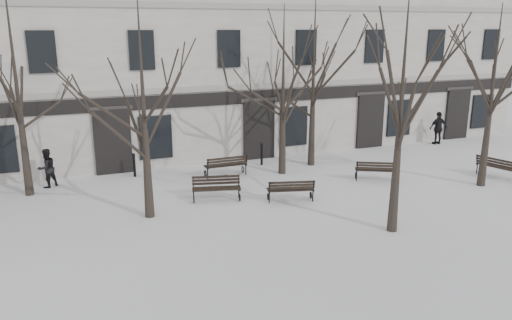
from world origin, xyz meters
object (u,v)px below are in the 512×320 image
tree_3 (494,75)px  bench_2 (377,170)px  bench_1 (291,189)px  tree_1 (142,83)px  bench_3 (216,187)px  bench_4 (226,165)px  bench_5 (498,167)px  tree_2 (402,88)px

tree_3 → bench_2: size_ratio=3.87×
tree_3 → bench_1: 9.24m
tree_1 → bench_1: 6.68m
bench_3 → bench_4: 3.15m
tree_1 → tree_3: size_ratio=1.02×
tree_3 → bench_5: (1.51, 0.59, -4.05)m
tree_2 → bench_3: tree_2 is taller
bench_3 → bench_5: bench_3 is taller
bench_3 → tree_1: bearing=-149.1°
tree_3 → bench_4: size_ratio=3.89×
tree_1 → bench_1: (5.22, -0.42, -4.15)m
bench_1 → bench_4: (-1.20, 4.06, 0.03)m
tree_2 → bench_3: (-4.38, 4.94, -4.12)m
bench_1 → bench_5: bearing=-167.9°
tree_1 → bench_2: size_ratio=3.94×
tree_3 → bench_4: bearing=151.0°
tree_1 → bench_2: tree_1 is taller
tree_1 → bench_1: size_ratio=4.04×
bench_5 → bench_2: bearing=57.9°
tree_3 → bench_3: size_ratio=3.81×
bench_1 → bench_2: bench_2 is taller
bench_4 → bench_5: bench_4 is taller
tree_1 → tree_2: 8.18m
bench_4 → bench_1: bearing=106.4°
tree_3 → bench_3: tree_3 is taller
tree_2 → bench_1: bearing=116.2°
tree_2 → bench_5: (7.88, 3.16, -4.12)m
bench_3 → tree_2: bearing=-34.0°
bench_2 → bench_1: bearing=40.3°
bench_2 → bench_4: (-5.74, 3.09, 0.01)m
bench_1 → bench_2: size_ratio=0.98×
bench_3 → bench_5: bearing=6.2°
tree_1 → tree_3: bearing=-6.7°
bench_1 → bench_4: 4.23m
tree_2 → bench_4: bearing=111.3°
bench_3 → bench_4: (1.34, 2.85, 0.01)m
tree_1 → bench_4: size_ratio=3.96×
tree_3 → bench_1: size_ratio=3.96×
bench_2 → bench_4: bench_4 is taller
tree_3 → bench_5: tree_3 is taller
tree_1 → tree_2: size_ratio=1.00×
bench_1 → bench_5: (9.72, -0.57, 0.02)m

